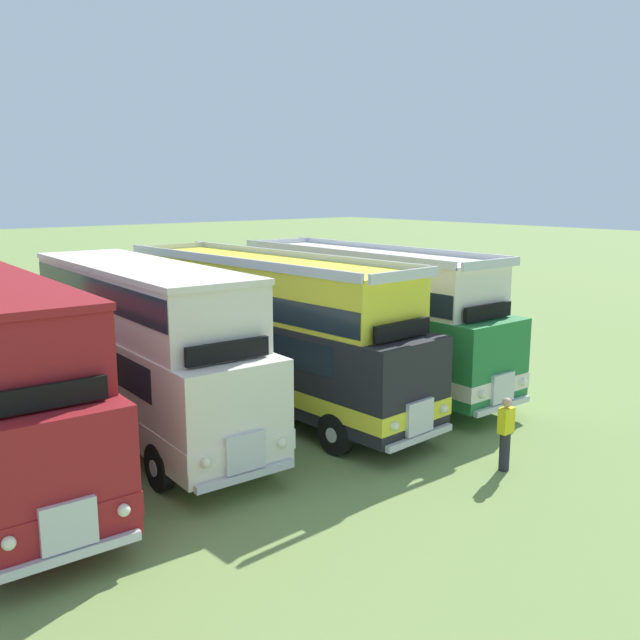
% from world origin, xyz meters
% --- Properties ---
extents(bus_fifth_in_row, '(2.93, 10.16, 4.49)m').
position_xyz_m(bus_fifth_in_row, '(3.85, 0.41, 2.47)').
color(bus_fifth_in_row, silver).
rests_on(bus_fifth_in_row, ground).
extents(bus_sixth_in_row, '(3.20, 11.78, 4.52)m').
position_xyz_m(bus_sixth_in_row, '(7.68, 0.45, 2.36)').
color(bus_sixth_in_row, black).
rests_on(bus_sixth_in_row, ground).
extents(bus_seventh_in_row, '(2.65, 10.89, 4.52)m').
position_xyz_m(bus_seventh_in_row, '(11.53, 0.28, 2.36)').
color(bus_seventh_in_row, '#237538').
rests_on(bus_seventh_in_row, ground).
extents(marshal_person, '(0.36, 0.24, 1.73)m').
position_xyz_m(marshal_person, '(9.16, -7.04, 0.89)').
color(marshal_person, '#23232D').
rests_on(marshal_person, ground).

